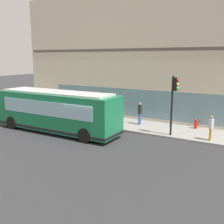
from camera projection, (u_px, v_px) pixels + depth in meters
ground at (89, 138)px, 18.62m from camera, size 120.00×120.00×0.00m
sidewalk_curb at (119, 123)px, 22.35m from camera, size 3.68×40.00×0.15m
building_corner at (147, 57)px, 25.84m from camera, size 7.25×23.40×11.19m
city_bus_nearside at (56, 111)px, 19.87m from camera, size 2.65×10.06×3.07m
traffic_light_near_corner at (174, 95)px, 18.12m from camera, size 0.32×0.49×4.14m
fire_hydrant at (196, 124)px, 20.41m from camera, size 0.35×0.35×0.74m
pedestrian_by_light_pole at (211, 126)px, 17.36m from camera, size 0.32×0.32×1.67m
pedestrian_near_building_entrance at (140, 112)px, 21.53m from camera, size 0.32×0.32×1.81m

